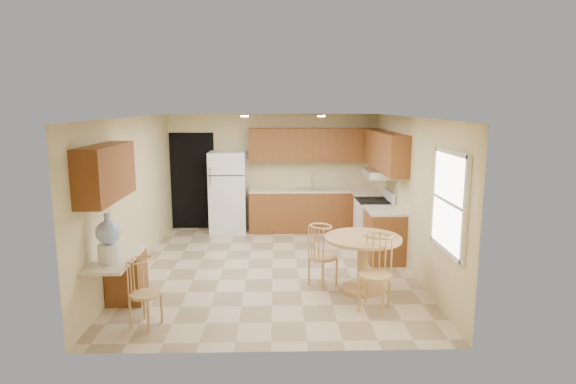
{
  "coord_description": "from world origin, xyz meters",
  "views": [
    {
      "loc": [
        0.06,
        -7.67,
        2.7
      ],
      "look_at": [
        0.27,
        0.3,
        1.24
      ],
      "focal_mm": 30.0,
      "sensor_mm": 36.0,
      "label": 1
    }
  ],
  "objects_px": {
    "chair_table_b": "(377,268)",
    "chair_desk": "(143,288)",
    "stove": "(374,223)",
    "dining_table": "(362,256)",
    "chair_table_a": "(324,251)",
    "water_crock": "(109,241)",
    "refrigerator": "(228,192)"
  },
  "relations": [
    {
      "from": "chair_table_a",
      "to": "dining_table",
      "type": "bearing_deg",
      "value": 35.68
    },
    {
      "from": "chair_table_a",
      "to": "chair_table_b",
      "type": "relative_size",
      "value": 0.92
    },
    {
      "from": "dining_table",
      "to": "water_crock",
      "type": "distance_m",
      "value": 3.47
    },
    {
      "from": "dining_table",
      "to": "water_crock",
      "type": "height_order",
      "value": "water_crock"
    },
    {
      "from": "chair_table_b",
      "to": "stove",
      "type": "bearing_deg",
      "value": -72.89
    },
    {
      "from": "chair_table_b",
      "to": "chair_desk",
      "type": "height_order",
      "value": "chair_table_b"
    },
    {
      "from": "chair_table_b",
      "to": "refrigerator",
      "type": "bearing_deg",
      "value": -33.03
    },
    {
      "from": "refrigerator",
      "to": "stove",
      "type": "xyz_separation_m",
      "value": [
        2.88,
        -1.22,
        -0.39
      ]
    },
    {
      "from": "refrigerator",
      "to": "water_crock",
      "type": "height_order",
      "value": "refrigerator"
    },
    {
      "from": "chair_table_b",
      "to": "chair_desk",
      "type": "bearing_deg",
      "value": 35.09
    },
    {
      "from": "chair_table_a",
      "to": "chair_desk",
      "type": "relative_size",
      "value": 1.1
    },
    {
      "from": "chair_desk",
      "to": "refrigerator",
      "type": "bearing_deg",
      "value": -164.96
    },
    {
      "from": "chair_table_b",
      "to": "water_crock",
      "type": "bearing_deg",
      "value": 30.43
    },
    {
      "from": "chair_desk",
      "to": "chair_table_a",
      "type": "bearing_deg",
      "value": 141.44
    },
    {
      "from": "refrigerator",
      "to": "chair_desk",
      "type": "relative_size",
      "value": 2.05
    },
    {
      "from": "dining_table",
      "to": "chair_desk",
      "type": "height_order",
      "value": "chair_desk"
    },
    {
      "from": "refrigerator",
      "to": "chair_table_b",
      "type": "bearing_deg",
      "value": -60.94
    },
    {
      "from": "dining_table",
      "to": "chair_table_a",
      "type": "distance_m",
      "value": 0.57
    },
    {
      "from": "refrigerator",
      "to": "chair_desk",
      "type": "height_order",
      "value": "refrigerator"
    },
    {
      "from": "chair_table_b",
      "to": "chair_desk",
      "type": "relative_size",
      "value": 1.2
    },
    {
      "from": "chair_desk",
      "to": "water_crock",
      "type": "xyz_separation_m",
      "value": [
        -0.45,
        0.22,
        0.54
      ]
    },
    {
      "from": "water_crock",
      "to": "chair_desk",
      "type": "bearing_deg",
      "value": -25.95
    },
    {
      "from": "dining_table",
      "to": "chair_table_b",
      "type": "distance_m",
      "value": 0.75
    },
    {
      "from": "stove",
      "to": "dining_table",
      "type": "bearing_deg",
      "value": -105.56
    },
    {
      "from": "chair_table_a",
      "to": "chair_table_b",
      "type": "bearing_deg",
      "value": -4.51
    },
    {
      "from": "chair_table_b",
      "to": "water_crock",
      "type": "distance_m",
      "value": 3.39
    },
    {
      "from": "stove",
      "to": "chair_table_b",
      "type": "relative_size",
      "value": 1.08
    },
    {
      "from": "stove",
      "to": "dining_table",
      "type": "distance_m",
      "value": 2.28
    },
    {
      "from": "chair_desk",
      "to": "water_crock",
      "type": "relative_size",
      "value": 1.36
    },
    {
      "from": "chair_table_b",
      "to": "water_crock",
      "type": "height_order",
      "value": "water_crock"
    },
    {
      "from": "stove",
      "to": "chair_table_a",
      "type": "relative_size",
      "value": 1.18
    },
    {
      "from": "chair_table_a",
      "to": "stove",
      "type": "bearing_deg",
      "value": 112.32
    }
  ]
}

